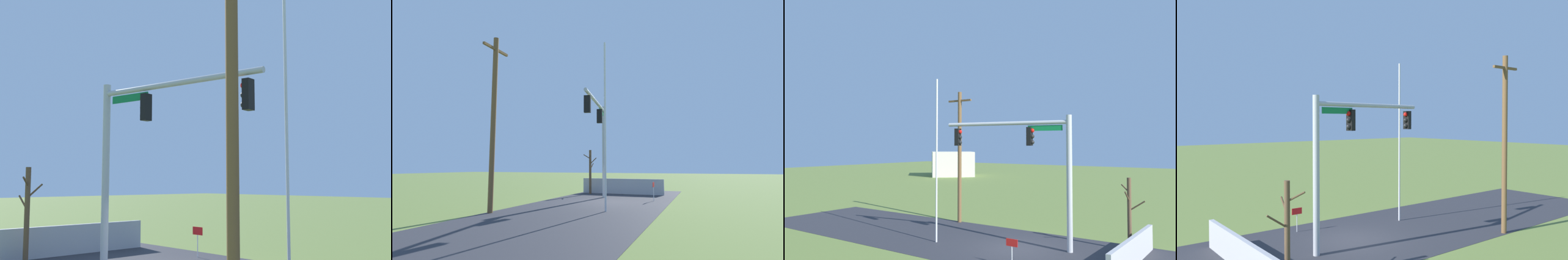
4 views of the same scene
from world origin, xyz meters
The scene contains 9 objects.
ground_plane centered at (0.00, 0.00, 0.00)m, with size 160.00×160.00×0.00m, color olive.
road_surface centered at (-4.00, 0.00, 0.01)m, with size 28.00×8.00×0.01m, color #2D2D33.
sidewalk_corner centered at (3.50, 0.87, 0.00)m, with size 6.00×6.00×0.01m, color #B7B5AD.
retaining_fence centered at (5.59, 0.34, 0.62)m, with size 0.20×6.73×1.24m, color #A8A8AD.
signal_mast centered at (0.72, 0.57, 4.70)m, with size 6.86×1.37×6.73m.
flagpole centered at (-4.19, -1.35, 4.42)m, with size 0.10×0.10×8.84m, color silver.
utility_pole centered at (-6.63, 3.77, 4.61)m, with size 1.90×0.26×8.88m.
bare_tree centered at (4.82, 2.83, 1.87)m, with size 1.27×1.02×3.61m.
open_sign centered at (1.43, -2.87, 0.91)m, with size 0.56×0.04×1.22m.
Camera 2 is at (-19.18, -6.11, 2.27)m, focal length 28.16 mm.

